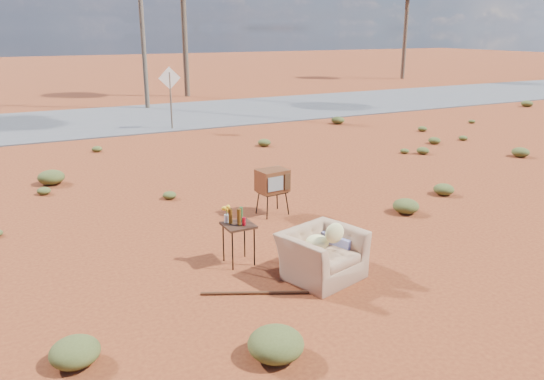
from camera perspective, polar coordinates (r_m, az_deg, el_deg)
name	(u,v)px	position (r m, az deg, el deg)	size (l,w,h in m)	color
ground	(306,267)	(8.10, 3.64, -8.26)	(140.00, 140.00, 0.00)	brown
highway	(113,120)	(21.89, -16.72, 7.27)	(140.00, 7.00, 0.04)	#565659
armchair	(325,247)	(7.70, 5.77, -6.14)	(1.37, 1.11, 0.94)	#9C7355
tv_unit	(272,181)	(10.08, 0.05, 0.94)	(0.60, 0.50, 0.89)	black
side_table	(236,222)	(7.98, -3.92, -3.50)	(0.45, 0.45, 0.91)	#361E13
rusty_bar	(262,293)	(7.31, -1.09, -10.98)	(0.04, 0.04, 1.66)	#502A15
road_sign	(170,87)	(19.13, -10.92, 10.85)	(0.78, 0.06, 2.19)	brown
utility_pole_center	(141,11)	(24.49, -13.90, 18.16)	(1.40, 0.20, 8.00)	brown
scrub_patch	(169,189)	(11.58, -11.02, 0.06)	(17.49, 8.07, 0.33)	#4A5424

